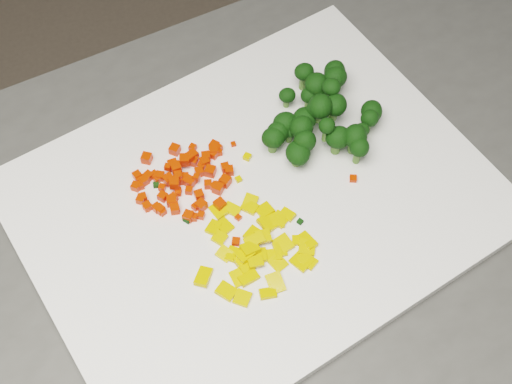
{
  "coord_description": "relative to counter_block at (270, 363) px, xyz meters",
  "views": [
    {
      "loc": [
        -0.03,
        -0.08,
        1.56
      ],
      "look_at": [
        0.03,
        0.31,
        0.92
      ],
      "focal_mm": 50.0,
      "sensor_mm": 36.0,
      "label": 1
    }
  ],
  "objects": [
    {
      "name": "counter_block",
      "position": [
        0.0,
        0.0,
        0.0
      ],
      "size": [
        1.06,
        0.9,
        0.9
      ],
      "primitive_type": "cube",
      "rotation": [
        0.0,
        0.0,
        0.33
      ],
      "color": "#444442",
      "rests_on": "ground"
    },
    {
      "name": "cutting_board",
      "position": [
        -0.02,
        0.03,
        0.46
      ],
      "size": [
        0.59,
        0.54,
        0.01
      ],
      "primitive_type": "cube",
      "rotation": [
        0.0,
        0.0,
        0.42
      ],
      "color": "white",
      "rests_on": "counter_block"
    },
    {
      "name": "carrot_pile",
      "position": [
        -0.09,
        0.06,
        0.48
      ],
      "size": [
        0.11,
        0.11,
        0.03
      ],
      "primitive_type": null,
      "color": "red",
      "rests_on": "cutting_board"
    },
    {
      "name": "pepper_pile",
      "position": [
        -0.03,
        -0.03,
        0.47
      ],
      "size": [
        0.12,
        0.12,
        0.02
      ],
      "primitive_type": null,
      "color": "#DCA90B",
      "rests_on": "cutting_board"
    },
    {
      "name": "broccoli_pile",
      "position": [
        0.07,
        0.11,
        0.49
      ],
      "size": [
        0.13,
        0.13,
        0.06
      ],
      "primitive_type": null,
      "color": "black",
      "rests_on": "cutting_board"
    },
    {
      "name": "carrot_cube_0",
      "position": [
        -0.1,
        0.05,
        0.47
      ],
      "size": [
        0.01,
        0.01,
        0.01
      ],
      "primitive_type": "cube",
      "rotation": [
        0.0,
        0.0,
        1.42
      ],
      "color": "red",
      "rests_on": "carrot_pile"
    },
    {
      "name": "carrot_cube_1",
      "position": [
        -0.07,
        0.08,
        0.47
      ],
      "size": [
        0.01,
        0.01,
        0.01
      ],
      "primitive_type": "cube",
      "rotation": [
        0.0,
        0.0,
        1.04
      ],
      "color": "red",
      "rests_on": "carrot_pile"
    },
    {
      "name": "carrot_cube_2",
      "position": [
        -0.08,
        0.08,
        0.48
      ],
      "size": [
        0.01,
        0.01,
        0.01
      ],
      "primitive_type": "cube",
      "rotation": [
        0.0,
        0.0,
        0.66
      ],
      "color": "red",
      "rests_on": "carrot_pile"
    },
    {
      "name": "carrot_cube_3",
      "position": [
        -0.1,
        0.1,
        0.47
      ],
      "size": [
        0.01,
        0.01,
        0.01
      ],
      "primitive_type": "cube",
      "rotation": [
        0.0,
        0.0,
        2.59
      ],
      "color": "red",
      "rests_on": "carrot_pile"
    },
    {
      "name": "carrot_cube_4",
      "position": [
        -0.1,
        0.07,
        0.47
      ],
      "size": [
        0.01,
        0.01,
        0.01
      ],
      "primitive_type": "cube",
      "rotation": [
        0.0,
        0.0,
        0.37
      ],
      "color": "red",
      "rests_on": "carrot_pile"
    },
    {
      "name": "carrot_cube_5",
      "position": [
        -0.13,
        0.07,
        0.47
      ],
      "size": [
        0.01,
        0.01,
        0.01
      ],
      "primitive_type": "cube",
      "rotation": [
        0.0,
        0.0,
        0.5
      ],
      "color": "red",
      "rests_on": "carrot_pile"
    },
    {
      "name": "carrot_cube_6",
      "position": [
        -0.14,
        0.06,
        0.47
      ],
      "size": [
        0.01,
        0.01,
        0.01
      ],
      "primitive_type": "cube",
      "rotation": [
        0.0,
        0.0,
        1.07
      ],
      "color": "red",
      "rests_on": "carrot_pile"
    },
    {
      "name": "carrot_cube_7",
      "position": [
        -0.08,
        0.02,
        0.47
      ],
      "size": [
        0.01,
        0.01,
        0.01
      ],
      "primitive_type": "cube",
      "rotation": [
        0.0,
        0.0,
        2.74
      ],
      "color": "red",
      "rests_on": "carrot_pile"
    },
    {
      "name": "carrot_cube_8",
      "position": [
        -0.1,
        0.08,
        0.47
      ],
      "size": [
        0.01,
        0.01,
        0.01
      ],
      "primitive_type": "cube",
      "rotation": [
        0.0,
        0.0,
        1.78
      ],
      "color": "red",
      "rests_on": "carrot_pile"
    },
    {
      "name": "carrot_cube_9",
      "position": [
        -0.04,
        0.07,
        0.47
      ],
      "size": [
        0.01,
        0.01,
        0.01
      ],
      "primitive_type": "cube",
      "rotation": [
        0.0,
        0.0,
        0.13
      ],
      "color": "red",
      "rests_on": "carrot_pile"
    },
    {
      "name": "carrot_cube_10",
      "position": [
        -0.08,
        0.06,
        0.47
      ],
      "size": [
        0.01,
        0.01,
        0.01
      ],
      "primitive_type": "cube",
      "rotation": [
        0.0,
        0.0,
        2.7
      ],
      "color": "red",
      "rests_on": "carrot_pile"
    },
    {
      "name": "carrot_cube_11",
      "position": [
        -0.08,
        0.06,
        0.47
      ],
      "size": [
        0.01,
        0.01,
        0.01
      ],
      "primitive_type": "cube",
      "rotation": [
        0.0,
        0.0,
        2.44
      ],
      "color": "red",
      "rests_on": "carrot_pile"
    },
    {
      "name": "carrot_cube_12",
      "position": [
        -0.08,
        0.08,
        0.47
      ],
      "size": [
        0.01,
        0.01,
        0.01
      ],
      "primitive_type": "cube",
      "rotation": [
        0.0,
        0.0,
        2.68
      ],
      "color": "red",
      "rests_on": "carrot_pile"
    },
    {
      "name": "carrot_cube_13",
      "position": [
        -0.12,
        0.04,
        0.47
      ],
      "size": [
        0.01,
        0.01,
        0.01
      ],
      "primitive_type": "cube",
      "rotation": [
        0.0,
        0.0,
        2.44
      ],
      "color": "red",
      "rests_on": "carrot_pile"
    },
    {
      "name": "carrot_cube_14",
      "position": [
        -0.14,
        0.05,
        0.47
      ],
      "size": [
        0.01,
        0.01,
        0.01
      ],
      "primitive_type": "cube",
      "rotation": [
        0.0,
        0.0,
        1.74
      ],
      "color": "red",
      "rests_on": "carrot_pile"
    },
    {
      "name": "carrot_cube_15",
      "position": [
        -0.09,
        0.02,
        0.47
      ],
      "size": [
        0.01,
        0.01,
        0.01
      ],
      "primitive_type": "cube",
      "rotation": [
        0.0,
        0.0,
        1.03
      ],
      "color": "red",
      "rests_on": "carrot_pile"
    },
    {
      "name": "carrot_cube_16",
      "position": [
        -0.04,
        0.07,
        0.47
      ],
      "size": [
        0.01,
        0.01,
        0.01
      ],
      "primitive_type": "cube",
      "rotation": [
        0.0,
        0.0,
        1.54
      ],
      "color": "red",
      "rests_on": "carrot_pile"
    },
    {
      "name": "carrot_cube_17",
      "position": [
        -0.06,
        0.05,
        0.47
      ],
      "size": [
        0.01,
        0.01,
        0.01
      ],
      "primitive_type": "cube",
      "rotation": [
        0.0,
        0.0,
        0.93
      ],
      "color": "red",
      "rests_on": "carrot_pile"
    },
    {
      "name": "carrot_cube_18",
      "position": [
        -0.07,
        0.05,
        0.47
      ],
      "size": [
        0.01,
        0.01,
        0.01
      ],
      "primitive_type": "cube",
      "rotation": [
        0.0,
        0.0,
        1.49
      ],
      "color": "red",
      "rests_on": "carrot_pile"
    },
    {
      "name": "carrot_cube_19",
      "position": [
        -0.09,
        0.05,
        0.47
      ],
      "size": [
        0.01,
        0.01,
        0.01
      ],
      "primitive_type": "cube",
      "rotation": [
        0.0,
        0.0,
        1.29
      ],
      "color": "red",
      "rests_on": "carrot_pile"
    },
    {
      "name": "carrot_cube_20",
      "position": [
        -0.09,
        0.01,
        0.47
      ],
      "size": [
        0.01,
        0.01,
        0.01
      ],
      "primitive_type": "cube",
      "rotation": [
        0.0,
        0.0,
        2.9
      ],
      "color": "red",
      "rests_on": "carrot_pile"
    },
    {
      "name": "carrot_cube_21",
      "position": [
        -0.13,
        0.03,
        0.47
      ],
      "size": [
        0.01,
        0.01,
        0.01
      ],
      "primitive_type": "cube",
      "rotation": [
        0.0,
        0.0,
        2.5
      ],
      "color": "red",
      "rests_on": "carrot_pile"
    },
    {
      "name": "carrot_cube_22",
      "position": [
        -0.13,
        0.07,
        0.47
      ],
      "size": [
        0.01,
        0.01,
        0.01
      ],
      "primitive_type": "cube",
      "rotation": [
        0.0,
        0.0,
        2.28
      ],
      "color": "red",
      "rests_on": "carrot_pile"
    },
    {
      "name": "carrot_cube_23",
      "position": [
        -0.06,
        0.04,
        0.47
      ],
      "size": [
        0.01,
        0.01,
        0.01
      ],
      "primitive_type": "cube",
      "rotation": [
        0.0,
        0.0,
        2.56
      ],
      "color": "red",
      "rests_on": "carrot_pile"
    },
    {
      "name": "carrot_cube_24",
      "position": [
        -0.06,
        0.09,
        0.47
      ],
      "size": [
        0.01,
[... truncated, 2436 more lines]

